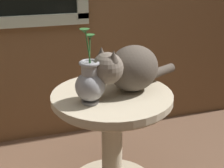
% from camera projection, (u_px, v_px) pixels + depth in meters
% --- Properties ---
extents(wicker_side_table, '(0.60, 0.60, 0.58)m').
position_uv_depth(wicker_side_table, '(112.00, 126.00, 1.69)').
color(wicker_side_table, beige).
rests_on(wicker_side_table, ground_plane).
extents(cat, '(0.52, 0.32, 0.25)m').
position_uv_depth(cat, '(130.00, 68.00, 1.60)').
color(cat, brown).
rests_on(cat, wicker_side_table).
extents(pewter_vase_with_ivy, '(0.14, 0.14, 0.35)m').
position_uv_depth(pewter_vase_with_ivy, '(90.00, 83.00, 1.48)').
color(pewter_vase_with_ivy, '#99999E').
rests_on(pewter_vase_with_ivy, wicker_side_table).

